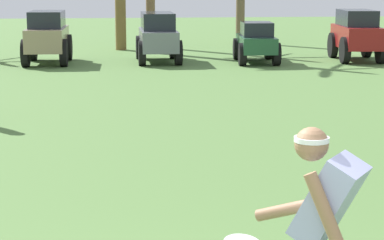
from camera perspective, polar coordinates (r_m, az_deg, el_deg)
frisbee_thrower at (r=4.69m, az=10.44°, el=-8.01°), size 0.85×0.88×1.40m
parked_car_slot_b at (r=20.57m, az=-10.97°, el=6.32°), size 1.22×2.38×1.40m
parked_car_slot_c at (r=20.61m, az=-2.61°, el=6.46°), size 1.14×2.40×1.34m
parked_car_slot_d at (r=20.50m, az=4.91°, el=5.96°), size 1.24×2.26×1.10m
parked_car_slot_e at (r=21.42m, az=12.43°, el=6.44°), size 1.35×2.43×1.40m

